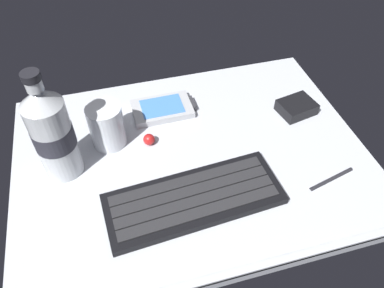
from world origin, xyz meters
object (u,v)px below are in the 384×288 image
(handheld_device, at_px, (163,109))
(stylus_pen, at_px, (332,178))
(keyboard, at_px, (194,199))
(juice_cup, at_px, (107,127))
(water_bottle, at_px, (52,133))
(charger_block, at_px, (297,107))
(trackball_mouse, at_px, (149,139))

(handheld_device, xyz_separation_m, stylus_pen, (0.24, -0.25, -0.00))
(keyboard, xyz_separation_m, juice_cup, (-0.12, 0.17, 0.03))
(juice_cup, height_order, water_bottle, water_bottle)
(charger_block, bearing_deg, trackball_mouse, -178.30)
(keyboard, height_order, handheld_device, keyboard)
(stylus_pen, bearing_deg, water_bottle, 148.19)
(juice_cup, distance_m, stylus_pen, 0.41)
(keyboard, distance_m, juice_cup, 0.21)
(handheld_device, relative_size, juice_cup, 1.51)
(charger_block, bearing_deg, keyboard, -148.82)
(keyboard, bearing_deg, charger_block, 31.18)
(juice_cup, xyz_separation_m, water_bottle, (-0.08, -0.05, 0.05))
(keyboard, height_order, stylus_pen, keyboard)
(handheld_device, height_order, juice_cup, juice_cup)
(keyboard, distance_m, charger_block, 0.31)
(charger_block, xyz_separation_m, stylus_pen, (-0.02, -0.18, -0.01))
(water_bottle, height_order, charger_block, water_bottle)
(juice_cup, relative_size, water_bottle, 0.41)
(juice_cup, distance_m, trackball_mouse, 0.08)
(trackball_mouse, relative_size, stylus_pen, 0.23)
(juice_cup, height_order, trackball_mouse, juice_cup)
(handheld_device, height_order, stylus_pen, handheld_device)
(stylus_pen, bearing_deg, keyboard, 162.10)
(charger_block, relative_size, stylus_pen, 0.74)
(juice_cup, bearing_deg, charger_block, -2.25)
(handheld_device, distance_m, trackball_mouse, 0.09)
(handheld_device, height_order, water_bottle, water_bottle)
(handheld_device, bearing_deg, charger_block, -15.54)
(water_bottle, distance_m, stylus_pen, 0.48)
(keyboard, height_order, charger_block, charger_block)
(handheld_device, bearing_deg, juice_cup, -153.21)
(trackball_mouse, bearing_deg, handheld_device, 61.71)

